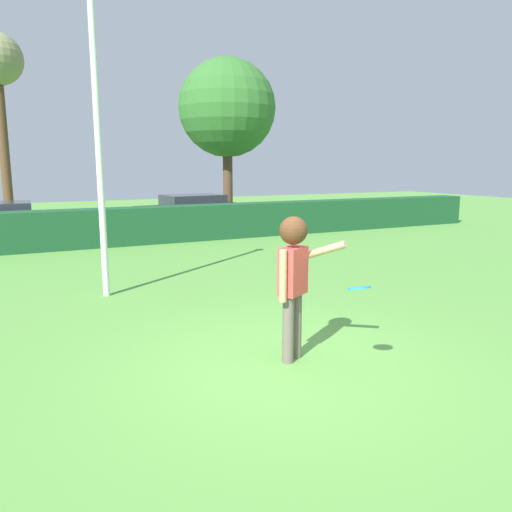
{
  "coord_description": "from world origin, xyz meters",
  "views": [
    {
      "loc": [
        -2.92,
        -4.97,
        2.39
      ],
      "look_at": [
        0.12,
        1.15,
        1.15
      ],
      "focal_mm": 35.33,
      "sensor_mm": 36.0,
      "label": 1
    }
  ],
  "objects_px": {
    "parked_car_black": "(193,209)",
    "person": "(294,270)",
    "lamppost": "(97,124)",
    "frisbee": "(359,288)",
    "oak_tree": "(227,109)"
  },
  "relations": [
    {
      "from": "frisbee",
      "to": "lamppost",
      "type": "relative_size",
      "value": 0.05
    },
    {
      "from": "frisbee",
      "to": "parked_car_black",
      "type": "relative_size",
      "value": 0.06
    },
    {
      "from": "frisbee",
      "to": "parked_car_black",
      "type": "distance_m",
      "value": 14.51
    },
    {
      "from": "frisbee",
      "to": "parked_car_black",
      "type": "height_order",
      "value": "parked_car_black"
    },
    {
      "from": "lamppost",
      "to": "parked_car_black",
      "type": "xyz_separation_m",
      "value": [
        4.93,
        9.15,
        -2.4
      ]
    },
    {
      "from": "parked_car_black",
      "to": "oak_tree",
      "type": "bearing_deg",
      "value": 32.06
    },
    {
      "from": "lamppost",
      "to": "parked_car_black",
      "type": "height_order",
      "value": "lamppost"
    },
    {
      "from": "frisbee",
      "to": "parked_car_black",
      "type": "bearing_deg",
      "value": 77.8
    },
    {
      "from": "frisbee",
      "to": "oak_tree",
      "type": "distance_m",
      "value": 16.64
    },
    {
      "from": "parked_car_black",
      "to": "oak_tree",
      "type": "relative_size",
      "value": 0.65
    },
    {
      "from": "person",
      "to": "frisbee",
      "type": "bearing_deg",
      "value": -65.76
    },
    {
      "from": "frisbee",
      "to": "oak_tree",
      "type": "bearing_deg",
      "value": 71.8
    },
    {
      "from": "parked_car_black",
      "to": "person",
      "type": "bearing_deg",
      "value": -104.37
    },
    {
      "from": "person",
      "to": "frisbee",
      "type": "distance_m",
      "value": 0.88
    },
    {
      "from": "frisbee",
      "to": "lamppost",
      "type": "bearing_deg",
      "value": 110.33
    }
  ]
}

